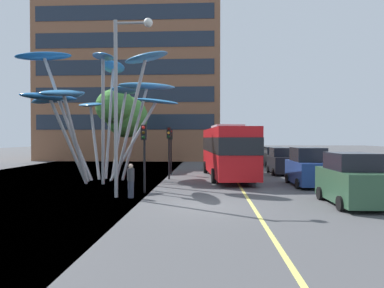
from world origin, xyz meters
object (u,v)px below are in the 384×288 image
(red_bus, at_px, (227,149))
(leaf_sculpture, at_px, (101,91))
(car_parked_mid, at_px, (308,168))
(street_lamp, at_px, (124,85))
(traffic_light_island_mid, at_px, (171,142))
(car_parked_near, at_px, (351,181))
(traffic_light_kerb_near, at_px, (144,144))
(car_parked_far, at_px, (282,162))
(traffic_light_kerb_far, at_px, (169,142))
(car_side_street, at_px, (274,157))
(pedestrian, at_px, (131,181))

(red_bus, bearing_deg, leaf_sculpture, -166.68)
(car_parked_mid, relative_size, street_lamp, 0.47)
(traffic_light_island_mid, xyz_separation_m, car_parked_near, (9.16, -11.77, -1.53))
(car_parked_mid, bearing_deg, traffic_light_kerb_near, -161.61)
(traffic_light_kerb_near, bearing_deg, car_parked_near, -15.92)
(red_bus, height_order, car_parked_near, red_bus)
(red_bus, bearing_deg, car_parked_far, 30.31)
(traffic_light_kerb_far, relative_size, car_parked_far, 0.95)
(car_side_street, xyz_separation_m, pedestrian, (-10.39, -18.59, -0.12))
(traffic_light_kerb_near, height_order, traffic_light_kerb_far, traffic_light_kerb_far)
(traffic_light_kerb_far, bearing_deg, red_bus, 16.73)
(car_parked_near, distance_m, car_side_street, 19.89)
(car_parked_far, bearing_deg, street_lamp, -131.77)
(traffic_light_kerb_near, height_order, car_parked_mid, traffic_light_kerb_near)
(traffic_light_island_mid, relative_size, street_lamp, 0.41)
(car_parked_mid, bearing_deg, red_bus, 139.04)
(street_lamp, height_order, pedestrian, street_lamp)
(red_bus, height_order, traffic_light_island_mid, red_bus)
(traffic_light_kerb_far, height_order, car_parked_near, traffic_light_kerb_far)
(traffic_light_kerb_far, distance_m, pedestrian, 7.64)
(red_bus, xyz_separation_m, street_lamp, (-5.44, -8.51, 3.38))
(traffic_light_island_mid, height_order, car_parked_mid, traffic_light_island_mid)
(car_parked_near, xyz_separation_m, car_parked_mid, (-0.17, 5.84, 0.02))
(car_side_street, bearing_deg, traffic_light_island_mid, -139.86)
(car_parked_far, xyz_separation_m, pedestrian, (-9.62, -11.24, -0.17))
(leaf_sculpture, relative_size, car_parked_mid, 2.67)
(car_parked_far, bearing_deg, car_side_street, 84.01)
(traffic_light_kerb_near, height_order, street_lamp, street_lamp)
(traffic_light_kerb_near, distance_m, traffic_light_kerb_far, 5.96)
(car_parked_mid, distance_m, pedestrian, 10.76)
(car_parked_near, bearing_deg, car_parked_mid, 91.70)
(car_parked_mid, height_order, car_parked_far, car_parked_mid)
(traffic_light_island_mid, distance_m, pedestrian, 10.65)
(street_lamp, bearing_deg, red_bus, 57.42)
(leaf_sculpture, distance_m, car_parked_mid, 14.36)
(leaf_sculpture, xyz_separation_m, pedestrian, (3.56, -6.54, -5.26))
(leaf_sculpture, distance_m, traffic_light_kerb_far, 5.75)
(traffic_light_kerb_far, bearing_deg, car_parked_far, 24.20)
(car_parked_mid, bearing_deg, pedestrian, -155.01)
(car_parked_near, bearing_deg, pedestrian, 172.56)
(traffic_light_kerb_near, xyz_separation_m, car_parked_near, (9.55, -2.72, -1.54))
(car_parked_mid, bearing_deg, car_side_street, 87.40)
(car_parked_near, xyz_separation_m, car_side_street, (0.46, 19.88, -0.11))
(car_parked_near, bearing_deg, car_side_street, 88.66)
(traffic_light_island_mid, relative_size, car_parked_near, 0.89)
(car_parked_near, bearing_deg, traffic_light_island_mid, 127.90)
(car_parked_far, distance_m, street_lamp, 15.61)
(traffic_light_kerb_far, xyz_separation_m, car_side_street, (9.41, 11.23, -1.70))
(traffic_light_kerb_far, bearing_deg, street_lamp, -100.33)
(leaf_sculpture, distance_m, traffic_light_kerb_near, 7.33)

